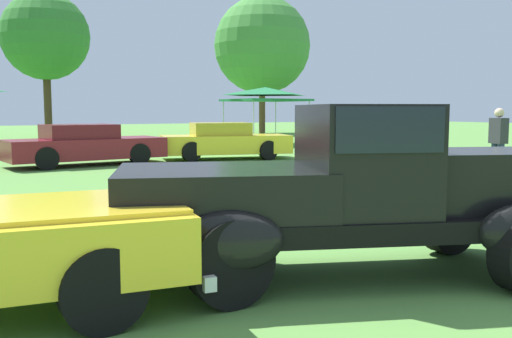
{
  "coord_description": "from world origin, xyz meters",
  "views": [
    {
      "loc": [
        -3.52,
        -4.55,
        1.65
      ],
      "look_at": [
        0.53,
        2.53,
        0.8
      ],
      "focal_mm": 40.1,
      "sensor_mm": 36.0,
      "label": 1
    }
  ],
  "objects_px": {
    "feature_pickup_truck": "(354,190)",
    "canopy_tent_right_field": "(266,93)",
    "show_car_yellow": "(224,141)",
    "spectator_between_cars": "(498,141)",
    "show_car_burgundy": "(85,145)"
  },
  "relations": [
    {
      "from": "spectator_between_cars",
      "to": "canopy_tent_right_field",
      "type": "height_order",
      "value": "canopy_tent_right_field"
    },
    {
      "from": "spectator_between_cars",
      "to": "canopy_tent_right_field",
      "type": "relative_size",
      "value": 0.51
    },
    {
      "from": "spectator_between_cars",
      "to": "canopy_tent_right_field",
      "type": "bearing_deg",
      "value": 81.27
    },
    {
      "from": "feature_pickup_truck",
      "to": "show_car_yellow",
      "type": "height_order",
      "value": "feature_pickup_truck"
    },
    {
      "from": "feature_pickup_truck",
      "to": "spectator_between_cars",
      "type": "relative_size",
      "value": 2.78
    },
    {
      "from": "feature_pickup_truck",
      "to": "canopy_tent_right_field",
      "type": "xyz_separation_m",
      "value": [
        10.25,
        18.95,
        1.56
      ]
    },
    {
      "from": "show_car_burgundy",
      "to": "show_car_yellow",
      "type": "distance_m",
      "value": 4.6
    },
    {
      "from": "spectator_between_cars",
      "to": "show_car_burgundy",
      "type": "bearing_deg",
      "value": 132.18
    },
    {
      "from": "canopy_tent_right_field",
      "to": "spectator_between_cars",
      "type": "bearing_deg",
      "value": -98.73
    },
    {
      "from": "feature_pickup_truck",
      "to": "show_car_burgundy",
      "type": "relative_size",
      "value": 1.0
    },
    {
      "from": "feature_pickup_truck",
      "to": "canopy_tent_right_field",
      "type": "distance_m",
      "value": 21.6
    },
    {
      "from": "feature_pickup_truck",
      "to": "show_car_yellow",
      "type": "distance_m",
      "value": 13.75
    },
    {
      "from": "show_car_yellow",
      "to": "canopy_tent_right_field",
      "type": "relative_size",
      "value": 1.38
    },
    {
      "from": "show_car_burgundy",
      "to": "spectator_between_cars",
      "type": "height_order",
      "value": "spectator_between_cars"
    },
    {
      "from": "feature_pickup_truck",
      "to": "show_car_yellow",
      "type": "relative_size",
      "value": 1.04
    }
  ]
}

